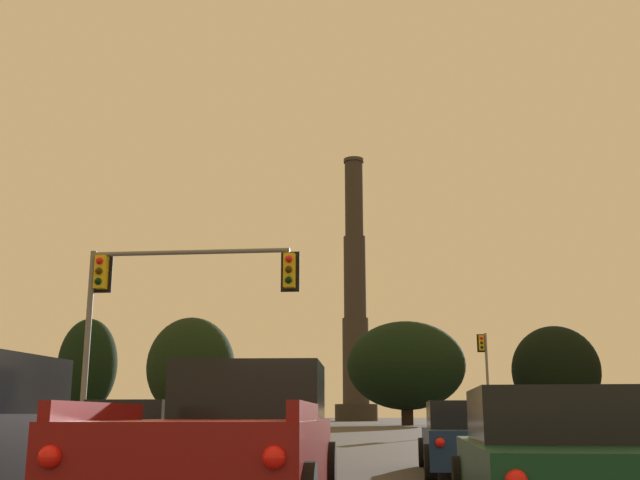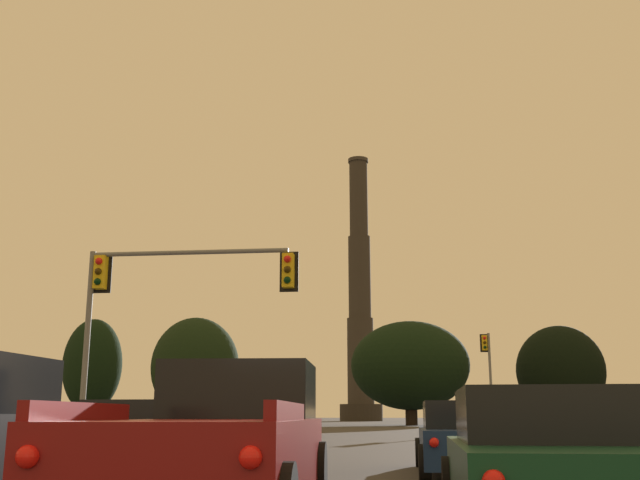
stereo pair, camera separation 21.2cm
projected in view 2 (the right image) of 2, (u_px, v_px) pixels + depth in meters
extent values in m
cube|color=maroon|center=(213.00, 462.00, 7.99)|extent=(2.27, 5.49, 0.88)
cube|color=black|center=(242.00, 391.00, 9.88)|extent=(1.93, 1.89, 0.72)
cube|color=maroon|center=(82.00, 411.00, 6.82)|extent=(0.22, 2.43, 0.16)
cube|color=maroon|center=(287.00, 411.00, 6.71)|extent=(0.22, 2.43, 0.16)
cylinder|color=black|center=(174.00, 472.00, 10.13)|extent=(0.26, 0.81, 0.80)
cylinder|color=black|center=(318.00, 472.00, 10.01)|extent=(0.26, 0.81, 0.80)
sphere|color=red|center=(27.00, 457.00, 5.44)|extent=(0.17, 0.17, 0.17)
sphere|color=red|center=(250.00, 457.00, 5.34)|extent=(0.17, 0.17, 0.17)
cube|color=#0F3823|center=(546.00, 478.00, 7.53)|extent=(1.89, 4.63, 0.70)
cube|color=black|center=(538.00, 415.00, 7.89)|extent=(1.66, 2.23, 0.55)
cube|color=navy|center=(466.00, 446.00, 15.12)|extent=(1.82, 4.61, 0.70)
cube|color=black|center=(464.00, 415.00, 15.49)|extent=(1.63, 2.21, 0.55)
cylinder|color=black|center=(420.00, 452.00, 17.01)|extent=(0.22, 0.64, 0.64)
cylinder|color=black|center=(499.00, 453.00, 16.82)|extent=(0.22, 0.64, 0.64)
cylinder|color=black|center=(425.00, 463.00, 13.33)|extent=(0.22, 0.64, 0.64)
cylinder|color=black|center=(526.00, 463.00, 13.14)|extent=(0.22, 0.64, 0.64)
sphere|color=red|center=(434.00, 443.00, 12.99)|extent=(0.17, 0.17, 0.17)
sphere|color=red|center=(519.00, 443.00, 12.84)|extent=(0.17, 0.17, 0.17)
cylinder|color=black|center=(73.00, 473.00, 10.07)|extent=(0.23, 0.76, 0.76)
cube|color=maroon|center=(142.00, 446.00, 15.30)|extent=(1.88, 4.07, 0.72)
cube|color=black|center=(136.00, 414.00, 15.06)|extent=(1.64, 1.96, 0.55)
cylinder|color=black|center=(134.00, 453.00, 16.94)|extent=(0.24, 0.61, 0.60)
cylinder|color=black|center=(205.00, 454.00, 16.69)|extent=(0.24, 0.61, 0.60)
cylinder|color=black|center=(65.00, 462.00, 13.81)|extent=(0.24, 0.61, 0.60)
cylinder|color=black|center=(152.00, 463.00, 13.56)|extent=(0.24, 0.61, 0.60)
sphere|color=red|center=(64.00, 441.00, 13.49)|extent=(0.17, 0.17, 0.17)
sphere|color=red|center=(136.00, 442.00, 13.29)|extent=(0.17, 0.17, 0.17)
cylinder|color=slate|center=(491.00, 382.00, 51.09)|extent=(0.18, 0.18, 6.68)
cylinder|color=black|center=(493.00, 432.00, 50.34)|extent=(0.40, 0.40, 0.10)
cube|color=yellow|center=(484.00, 343.00, 51.73)|extent=(0.34, 0.34, 1.04)
cube|color=black|center=(484.00, 343.00, 51.91)|extent=(0.58, 0.03, 1.25)
sphere|color=red|center=(485.00, 338.00, 51.62)|extent=(0.22, 0.22, 0.22)
sphere|color=#352604|center=(485.00, 343.00, 51.55)|extent=(0.22, 0.22, 0.22)
sphere|color=black|center=(485.00, 347.00, 51.48)|extent=(0.22, 0.22, 0.22)
cylinder|color=slate|center=(86.00, 350.00, 22.84)|extent=(0.18, 0.18, 6.16)
cylinder|color=black|center=(79.00, 453.00, 22.15)|extent=(0.40, 0.40, 0.10)
cube|color=yellow|center=(101.00, 272.00, 23.35)|extent=(0.34, 0.34, 1.04)
cube|color=black|center=(103.00, 273.00, 23.53)|extent=(0.58, 0.03, 1.25)
sphere|color=red|center=(99.00, 261.00, 23.24)|extent=(0.22, 0.22, 0.22)
sphere|color=#352604|center=(98.00, 271.00, 23.17)|extent=(0.22, 0.22, 0.22)
sphere|color=black|center=(97.00, 282.00, 23.10)|extent=(0.22, 0.22, 0.22)
cylinder|color=slate|center=(189.00, 252.00, 23.17)|extent=(6.22, 0.14, 0.14)
sphere|color=slate|center=(93.00, 255.00, 23.52)|extent=(0.18, 0.18, 0.18)
cube|color=yellow|center=(288.00, 271.00, 22.69)|extent=(0.34, 0.34, 1.04)
cube|color=black|center=(289.00, 272.00, 22.86)|extent=(0.58, 0.03, 1.25)
sphere|color=red|center=(287.00, 259.00, 22.58)|extent=(0.22, 0.22, 0.22)
sphere|color=#352604|center=(287.00, 269.00, 22.50)|extent=(0.22, 0.22, 0.22)
sphere|color=black|center=(287.00, 280.00, 22.43)|extent=(0.22, 0.22, 0.22)
cylinder|color=#2B2722|center=(361.00, 413.00, 139.39)|extent=(8.02, 8.02, 3.08)
cylinder|color=#332D28|center=(361.00, 361.00, 141.57)|extent=(5.01, 5.01, 16.10)
cylinder|color=#332D28|center=(360.00, 277.00, 145.24)|extent=(4.31, 4.31, 16.10)
cylinder|color=#332D28|center=(359.00, 198.00, 148.91)|extent=(3.61, 3.61, 16.10)
cylinder|color=#38322C|center=(358.00, 161.00, 150.67)|extent=(4.04, 4.04, 0.70)
cylinder|color=black|center=(193.00, 415.00, 84.83)|extent=(1.01, 1.01, 2.23)
ellipsoid|color=black|center=(195.00, 367.00, 86.05)|extent=(10.12, 9.11, 11.40)
cylinder|color=black|center=(89.00, 412.00, 97.49)|extent=(0.78, 0.78, 2.97)
ellipsoid|color=black|center=(92.00, 365.00, 98.87)|extent=(7.77, 6.99, 12.21)
cylinder|color=black|center=(564.00, 415.00, 82.68)|extent=(0.98, 0.98, 2.19)
ellipsoid|color=black|center=(561.00, 371.00, 83.79)|extent=(9.75, 8.78, 10.08)
cylinder|color=black|center=(411.00, 412.00, 82.67)|extent=(1.33, 1.33, 2.88)
ellipsoid|color=black|center=(410.00, 365.00, 83.84)|extent=(13.28, 11.95, 9.85)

